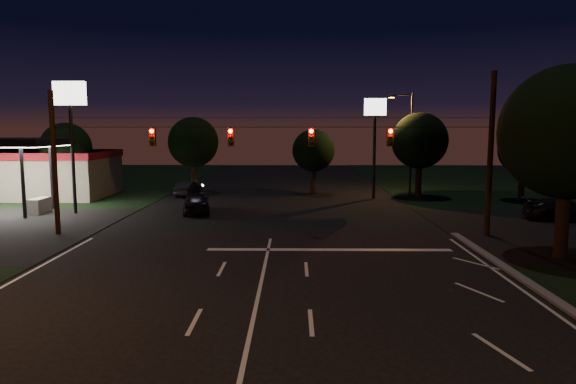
{
  "coord_description": "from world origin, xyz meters",
  "views": [
    {
      "loc": [
        1.28,
        -13.16,
        5.92
      ],
      "look_at": [
        0.99,
        10.39,
        3.0
      ],
      "focal_mm": 32.0,
      "sensor_mm": 36.0,
      "label": 1
    }
  ],
  "objects_px": {
    "car_oncoming_a": "(196,202)",
    "car_oncoming_b": "(188,189)",
    "tree_right_near": "(567,134)",
    "car_cross": "(565,210)",
    "utility_pole_right": "(486,236)"
  },
  "relations": [
    {
      "from": "car_oncoming_b",
      "to": "car_cross",
      "type": "distance_m",
      "value": 29.49
    },
    {
      "from": "tree_right_near",
      "to": "car_oncoming_b",
      "type": "distance_m",
      "value": 31.07
    },
    {
      "from": "car_oncoming_a",
      "to": "car_oncoming_b",
      "type": "height_order",
      "value": "car_oncoming_a"
    },
    {
      "from": "tree_right_near",
      "to": "car_oncoming_b",
      "type": "xyz_separation_m",
      "value": [
        -21.65,
        21.71,
        -5.05
      ]
    },
    {
      "from": "utility_pole_right",
      "to": "car_oncoming_b",
      "type": "bearing_deg",
      "value": 140.02
    },
    {
      "from": "utility_pole_right",
      "to": "car_oncoming_a",
      "type": "bearing_deg",
      "value": 157.36
    },
    {
      "from": "car_oncoming_a",
      "to": "car_cross",
      "type": "relative_size",
      "value": 0.9
    },
    {
      "from": "car_oncoming_a",
      "to": "car_cross",
      "type": "bearing_deg",
      "value": 162.68
    },
    {
      "from": "car_oncoming_b",
      "to": "tree_right_near",
      "type": "bearing_deg",
      "value": 144.72
    },
    {
      "from": "utility_pole_right",
      "to": "car_cross",
      "type": "relative_size",
      "value": 1.79
    },
    {
      "from": "tree_right_near",
      "to": "car_oncoming_b",
      "type": "bearing_deg",
      "value": 134.92
    },
    {
      "from": "tree_right_near",
      "to": "car_cross",
      "type": "distance_m",
      "value": 11.88
    },
    {
      "from": "utility_pole_right",
      "to": "car_oncoming_b",
      "type": "height_order",
      "value": "utility_pole_right"
    },
    {
      "from": "utility_pole_right",
      "to": "car_oncoming_a",
      "type": "xyz_separation_m",
      "value": [
        -17.6,
        7.34,
        0.77
      ]
    },
    {
      "from": "car_cross",
      "to": "utility_pole_right",
      "type": "bearing_deg",
      "value": 135.36
    }
  ]
}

